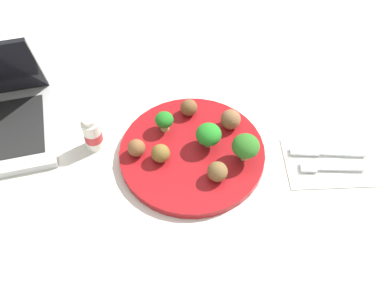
% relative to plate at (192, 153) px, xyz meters
% --- Properties ---
extents(ground_plane, '(4.00, 4.00, 0.00)m').
position_rel_plate_xyz_m(ground_plane, '(0.00, 0.00, -0.01)').
color(ground_plane, silver).
extents(plate, '(0.28, 0.28, 0.02)m').
position_rel_plate_xyz_m(plate, '(0.00, 0.00, 0.00)').
color(plate, maroon).
rests_on(plate, ground_plane).
extents(broccoli_floret_back_left, '(0.05, 0.05, 0.05)m').
position_rel_plate_xyz_m(broccoli_floret_back_left, '(-0.03, -0.01, 0.04)').
color(broccoli_floret_back_left, '#8ED07A').
rests_on(broccoli_floret_back_left, plate).
extents(broccoli_floret_mid_right, '(0.05, 0.05, 0.06)m').
position_rel_plate_xyz_m(broccoli_floret_mid_right, '(-0.10, 0.03, 0.05)').
color(broccoli_floret_mid_right, '#A9C668').
rests_on(broccoli_floret_mid_right, plate).
extents(broccoli_floret_front_left, '(0.04, 0.04, 0.04)m').
position_rel_plate_xyz_m(broccoli_floret_front_left, '(0.05, -0.06, 0.03)').
color(broccoli_floret_front_left, '#9ACE6D').
rests_on(broccoli_floret_front_left, plate).
extents(meatball_center, '(0.03, 0.03, 0.03)m').
position_rel_plate_xyz_m(meatball_center, '(-0.00, -0.10, 0.03)').
color(meatball_center, brown).
rests_on(meatball_center, plate).
extents(meatball_back_right, '(0.03, 0.03, 0.03)m').
position_rel_plate_xyz_m(meatball_back_right, '(0.10, -0.00, 0.02)').
color(meatball_back_right, brown).
rests_on(meatball_back_right, plate).
extents(meatball_back_left, '(0.04, 0.04, 0.04)m').
position_rel_plate_xyz_m(meatball_back_left, '(0.06, 0.02, 0.03)').
color(meatball_back_left, brown).
rests_on(meatball_back_left, plate).
extents(meatball_front_right, '(0.04, 0.04, 0.04)m').
position_rel_plate_xyz_m(meatball_front_right, '(-0.08, -0.06, 0.03)').
color(meatball_front_right, brown).
rests_on(meatball_front_right, plate).
extents(meatball_far_rim, '(0.04, 0.04, 0.04)m').
position_rel_plate_xyz_m(meatball_far_rim, '(-0.04, 0.07, 0.03)').
color(meatball_far_rim, brown).
rests_on(meatball_far_rim, plate).
extents(napkin, '(0.17, 0.12, 0.01)m').
position_rel_plate_xyz_m(napkin, '(-0.26, 0.03, -0.01)').
color(napkin, white).
rests_on(napkin, ground_plane).
extents(fork, '(0.12, 0.03, 0.01)m').
position_rel_plate_xyz_m(fork, '(-0.25, 0.05, -0.00)').
color(fork, silver).
rests_on(fork, napkin).
extents(knife, '(0.15, 0.03, 0.01)m').
position_rel_plate_xyz_m(knife, '(-0.26, 0.01, -0.00)').
color(knife, silver).
rests_on(knife, napkin).
extents(yogurt_bottle, '(0.04, 0.04, 0.08)m').
position_rel_plate_xyz_m(yogurt_bottle, '(0.19, -0.04, 0.03)').
color(yogurt_bottle, white).
rests_on(yogurt_bottle, ground_plane).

